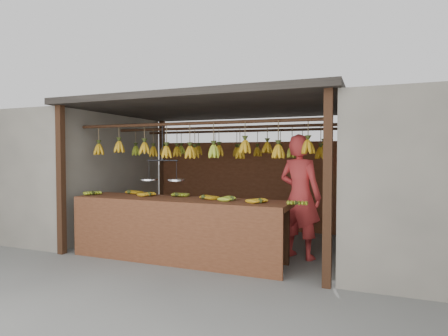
% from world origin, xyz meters
% --- Properties ---
extents(ground, '(80.00, 80.00, 0.00)m').
position_xyz_m(ground, '(0.00, 0.00, 0.00)').
color(ground, '#5B5B57').
extents(stall, '(4.30, 3.30, 2.40)m').
position_xyz_m(stall, '(0.00, 0.33, 1.97)').
color(stall, black).
rests_on(stall, ground).
extents(neighbor_left, '(3.00, 3.00, 2.30)m').
position_xyz_m(neighbor_left, '(-3.60, 0.00, 1.15)').
color(neighbor_left, slate).
rests_on(neighbor_left, ground).
extents(counter, '(3.48, 0.74, 0.96)m').
position_xyz_m(counter, '(-0.14, -1.22, 0.70)').
color(counter, '#562D19').
rests_on(counter, ground).
extents(hanging_bananas, '(3.59, 2.26, 0.39)m').
position_xyz_m(hanging_bananas, '(0.00, -0.01, 1.61)').
color(hanging_bananas, '#B17F12').
rests_on(hanging_bananas, ground).
extents(balance_scale, '(0.70, 0.33, 0.86)m').
position_xyz_m(balance_scale, '(-0.49, -1.00, 1.21)').
color(balance_scale, black).
rests_on(balance_scale, ground).
extents(vendor, '(0.78, 0.65, 1.84)m').
position_xyz_m(vendor, '(1.48, -0.35, 0.92)').
color(vendor, '#BF3333').
rests_on(vendor, ground).
extents(bag_bundles, '(0.08, 0.26, 1.23)m').
position_xyz_m(bag_bundles, '(1.94, 1.35, 0.99)').
color(bag_bundles, red).
rests_on(bag_bundles, ground).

